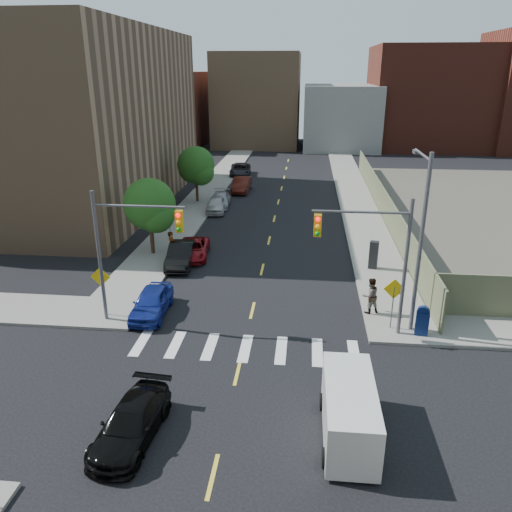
% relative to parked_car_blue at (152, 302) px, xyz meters
% --- Properties ---
extents(ground, '(160.00, 160.00, 0.00)m').
position_rel_parked_car_blue_xyz_m(ground, '(5.34, -7.00, -0.72)').
color(ground, black).
rests_on(ground, ground).
extents(sidewalk_nw, '(3.50, 73.00, 0.15)m').
position_rel_parked_car_blue_xyz_m(sidewalk_nw, '(-2.41, 34.50, -0.65)').
color(sidewalk_nw, gray).
rests_on(sidewalk_nw, ground).
extents(sidewalk_ne, '(3.50, 73.00, 0.15)m').
position_rel_parked_car_blue_xyz_m(sidewalk_ne, '(13.09, 34.50, -0.65)').
color(sidewalk_ne, gray).
rests_on(sidewalk_ne, ground).
extents(fence_north, '(0.12, 44.00, 2.50)m').
position_rel_parked_car_blue_xyz_m(fence_north, '(14.94, 21.00, 0.53)').
color(fence_north, '#6C6D4C').
rests_on(fence_north, ground).
extents(building_nw, '(22.00, 30.00, 16.00)m').
position_rel_parked_car_blue_xyz_m(building_nw, '(-16.66, 23.00, 7.28)').
color(building_nw, '#8C6B4C').
rests_on(building_nw, ground).
extents(bg_bldg_west, '(14.00, 18.00, 12.00)m').
position_rel_parked_car_blue_xyz_m(bg_bldg_west, '(-16.66, 63.00, 5.28)').
color(bg_bldg_west, '#592319').
rests_on(bg_bldg_west, ground).
extents(bg_bldg_midwest, '(14.00, 16.00, 15.00)m').
position_rel_parked_car_blue_xyz_m(bg_bldg_midwest, '(-0.66, 65.00, 6.78)').
color(bg_bldg_midwest, '#8C6B4C').
rests_on(bg_bldg_midwest, ground).
extents(bg_bldg_center, '(12.00, 16.00, 10.00)m').
position_rel_parked_car_blue_xyz_m(bg_bldg_center, '(13.34, 63.00, 4.28)').
color(bg_bldg_center, gray).
rests_on(bg_bldg_center, ground).
extents(bg_bldg_east, '(18.00, 18.00, 16.00)m').
position_rel_parked_car_blue_xyz_m(bg_bldg_east, '(27.34, 65.00, 7.28)').
color(bg_bldg_east, '#592319').
rests_on(bg_bldg_east, ground).
extents(signal_nw, '(4.59, 0.30, 7.00)m').
position_rel_parked_car_blue_xyz_m(signal_nw, '(-0.65, -1.00, 3.81)').
color(signal_nw, '#59595E').
rests_on(signal_nw, ground).
extents(signal_ne, '(4.59, 0.30, 7.00)m').
position_rel_parked_car_blue_xyz_m(signal_ne, '(11.32, -1.00, 3.81)').
color(signal_ne, '#59595E').
rests_on(signal_ne, ground).
extents(streetlight_ne, '(0.25, 3.70, 9.00)m').
position_rel_parked_car_blue_xyz_m(streetlight_ne, '(13.54, -0.10, 4.50)').
color(streetlight_ne, '#59595E').
rests_on(streetlight_ne, ground).
extents(warn_sign_nw, '(1.06, 0.06, 2.83)m').
position_rel_parked_car_blue_xyz_m(warn_sign_nw, '(-2.46, -0.50, 1.27)').
color(warn_sign_nw, '#59595E').
rests_on(warn_sign_nw, ground).
extents(warn_sign_ne, '(1.06, 0.06, 2.83)m').
position_rel_parked_car_blue_xyz_m(warn_sign_ne, '(12.54, -0.50, 1.27)').
color(warn_sign_ne, '#59595E').
rests_on(warn_sign_ne, ground).
extents(warn_sign_midwest, '(1.06, 0.06, 2.83)m').
position_rel_parked_car_blue_xyz_m(warn_sign_midwest, '(-2.46, 13.00, 1.27)').
color(warn_sign_midwest, '#59595E').
rests_on(warn_sign_midwest, ground).
extents(tree_west_near, '(3.66, 3.64, 5.52)m').
position_rel_parked_car_blue_xyz_m(tree_west_near, '(-2.67, 9.05, 2.76)').
color(tree_west_near, '#332114').
rests_on(tree_west_near, ground).
extents(tree_west_far, '(3.66, 3.64, 5.52)m').
position_rel_parked_car_blue_xyz_m(tree_west_far, '(-2.67, 24.05, 2.76)').
color(tree_west_far, '#332114').
rests_on(tree_west_far, ground).
extents(parked_car_blue, '(1.83, 4.29, 1.44)m').
position_rel_parked_car_blue_xyz_m(parked_car_blue, '(0.00, 0.00, 0.00)').
color(parked_car_blue, navy).
rests_on(parked_car_blue, ground).
extents(parked_car_black, '(1.96, 4.69, 1.51)m').
position_rel_parked_car_blue_xyz_m(parked_car_black, '(-0.16, 7.28, 0.03)').
color(parked_car_black, black).
rests_on(parked_car_black, ground).
extents(parked_car_red, '(2.47, 4.58, 1.22)m').
position_rel_parked_car_blue_xyz_m(parked_car_red, '(0.31, 8.82, -0.11)').
color(parked_car_red, maroon).
rests_on(parked_car_red, ground).
extents(parked_car_silver, '(2.13, 4.57, 1.29)m').
position_rel_parked_car_blue_xyz_m(parked_car_silver, '(-0.16, 22.83, -0.08)').
color(parked_car_silver, '#97999E').
rests_on(parked_car_silver, ground).
extents(parked_car_white, '(1.98, 4.25, 1.41)m').
position_rel_parked_car_blue_xyz_m(parked_car_white, '(-0.16, 20.65, -0.02)').
color(parked_car_white, '#B4B4B4').
rests_on(parked_car_white, ground).
extents(parked_car_maroon, '(1.73, 4.80, 1.57)m').
position_rel_parked_car_blue_xyz_m(parked_car_maroon, '(1.14, 28.99, 0.07)').
color(parked_car_maroon, '#44140D').
rests_on(parked_car_maroon, ground).
extents(parked_car_grey, '(2.92, 5.54, 1.49)m').
position_rel_parked_car_blue_xyz_m(parked_car_grey, '(-0.16, 37.66, 0.02)').
color(parked_car_grey, black).
rests_on(parked_car_grey, ground).
extents(black_sedan, '(2.21, 4.62, 1.30)m').
position_rel_parked_car_blue_xyz_m(black_sedan, '(2.14, -9.49, -0.07)').
color(black_sedan, black).
rests_on(black_sedan, ground).
extents(cargo_van, '(1.94, 4.60, 2.10)m').
position_rel_parked_car_blue_xyz_m(cargo_van, '(9.84, -8.48, 0.38)').
color(cargo_van, silver).
rests_on(cargo_van, ground).
extents(mailbox, '(0.69, 0.57, 1.51)m').
position_rel_parked_car_blue_xyz_m(mailbox, '(13.94, -1.00, 0.16)').
color(mailbox, navy).
rests_on(mailbox, sidewalk_ne).
extents(payphone, '(0.65, 0.58, 1.85)m').
position_rel_parked_car_blue_xyz_m(payphone, '(12.58, 7.63, 0.35)').
color(payphone, black).
rests_on(payphone, sidewalk_ne).
extents(pedestrian_west, '(0.50, 0.74, 1.97)m').
position_rel_parked_car_blue_xyz_m(pedestrian_west, '(-0.96, 7.94, 0.41)').
color(pedestrian_west, gray).
rests_on(pedestrian_west, sidewalk_nw).
extents(pedestrian_east, '(1.18, 1.07, 1.98)m').
position_rel_parked_car_blue_xyz_m(pedestrian_east, '(11.65, 1.12, 0.42)').
color(pedestrian_east, gray).
rests_on(pedestrian_east, sidewalk_ne).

